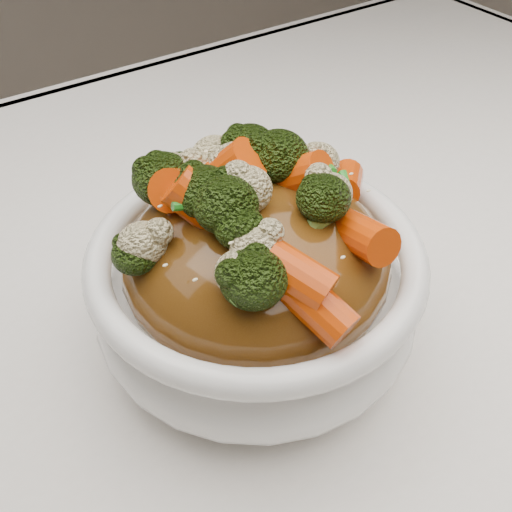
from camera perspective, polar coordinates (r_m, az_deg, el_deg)
dining_table at (r=0.79m, az=0.91°, el=-21.34°), size 1.20×0.80×0.75m
tablecloth at (r=0.50m, az=1.35°, el=-2.79°), size 1.20×0.80×0.04m
bowl at (r=0.40m, az=0.00°, el=-3.42°), size 0.28×0.28×0.09m
sauce_base at (r=0.38m, az=0.00°, el=-0.33°), size 0.23×0.23×0.09m
carrots at (r=0.35m, az=0.00°, el=7.33°), size 0.23×0.23×0.05m
broccoli at (r=0.35m, az=0.00°, el=7.19°), size 0.23×0.23×0.04m
cauliflower at (r=0.35m, az=0.00°, el=6.92°), size 0.23×0.23×0.04m
scallions at (r=0.34m, az=0.00°, el=7.46°), size 0.17×0.17×0.02m
sesame_seeds at (r=0.34m, az=0.00°, el=7.46°), size 0.20×0.20×0.01m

